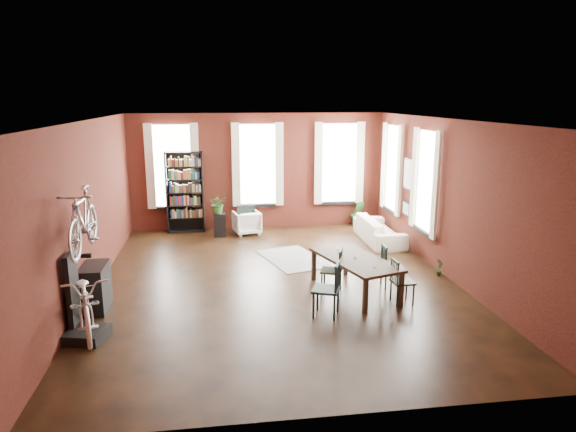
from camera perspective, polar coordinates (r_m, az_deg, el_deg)
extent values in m
plane|color=black|center=(10.36, -1.21, -7.34)|extent=(9.00, 9.00, 0.00)
cube|color=white|center=(9.72, -1.30, 10.63)|extent=(7.00, 9.00, 0.04)
cube|color=#401510|center=(14.34, -3.40, 4.96)|extent=(7.00, 0.04, 3.20)
cube|color=#401510|center=(5.64, 4.23, -7.84)|extent=(7.00, 0.04, 3.20)
cube|color=#401510|center=(10.13, -21.31, 0.71)|extent=(0.04, 9.00, 3.20)
cube|color=#401510|center=(10.89, 17.36, 1.82)|extent=(0.04, 9.00, 3.20)
cube|color=white|center=(14.28, -12.67, 5.45)|extent=(1.00, 0.04, 2.20)
cube|color=beige|center=(14.21, -12.70, 5.41)|extent=(1.40, 0.06, 2.30)
cube|color=white|center=(14.28, -3.40, 5.74)|extent=(1.00, 0.04, 2.20)
cube|color=beige|center=(14.21, -3.37, 5.70)|extent=(1.40, 0.06, 2.30)
cube|color=white|center=(14.64, 5.66, 5.88)|extent=(1.00, 0.04, 2.20)
cube|color=beige|center=(14.58, 5.72, 5.85)|extent=(1.40, 0.06, 2.30)
cube|color=white|center=(11.74, 15.23, 3.72)|extent=(0.04, 1.00, 2.20)
cube|color=beige|center=(11.72, 14.92, 3.72)|extent=(0.06, 1.40, 2.30)
cube|color=white|center=(13.77, 11.66, 5.22)|extent=(0.04, 1.00, 2.20)
cube|color=beige|center=(13.75, 11.39, 5.22)|extent=(0.06, 1.40, 2.30)
cube|color=black|center=(12.75, 13.27, 4.54)|extent=(0.04, 0.55, 0.75)
cube|color=black|center=(12.89, 13.07, 0.80)|extent=(0.04, 0.45, 0.35)
cube|color=#433628|center=(9.81, 7.41, -6.55)|extent=(1.46, 2.16, 0.67)
cube|color=#193637|center=(8.71, 4.24, -8.10)|extent=(0.57, 0.57, 0.94)
cube|color=black|center=(9.77, 4.86, -6.05)|extent=(0.50, 0.50, 0.84)
cube|color=black|center=(9.45, 12.60, -7.10)|extent=(0.39, 0.39, 0.81)
cube|color=#173331|center=(10.20, 11.46, -5.46)|extent=(0.40, 0.40, 0.83)
cube|color=black|center=(14.20, -11.38, 2.60)|extent=(1.00, 0.32, 2.20)
imported|color=white|center=(13.89, -4.61, -0.60)|extent=(0.78, 0.75, 0.68)
imported|color=beige|center=(13.30, 10.14, -1.09)|extent=(0.61, 2.08, 0.81)
cube|color=black|center=(11.78, 0.58, -4.76)|extent=(1.63, 2.09, 0.01)
cube|color=black|center=(8.59, -21.44, -12.17)|extent=(0.68, 0.68, 0.16)
cube|color=black|center=(8.69, -22.79, -7.94)|extent=(0.16, 0.60, 1.30)
cube|color=black|center=(9.56, -20.63, -7.44)|extent=(0.40, 0.80, 0.80)
cube|color=black|center=(13.75, -7.57, -0.98)|extent=(0.31, 0.31, 0.61)
imported|color=#2B5D25|center=(14.91, 7.71, -0.43)|extent=(0.53, 0.80, 0.33)
imported|color=#2B5823|center=(11.15, 16.42, -6.03)|extent=(0.42, 0.38, 0.14)
imported|color=silver|center=(8.20, -21.79, -6.03)|extent=(0.86, 1.08, 1.80)
imported|color=#A5A8AD|center=(8.23, -22.01, 1.75)|extent=(0.47, 1.00, 1.66)
imported|color=#264F1F|center=(13.64, -7.77, 1.15)|extent=(0.50, 0.55, 0.43)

